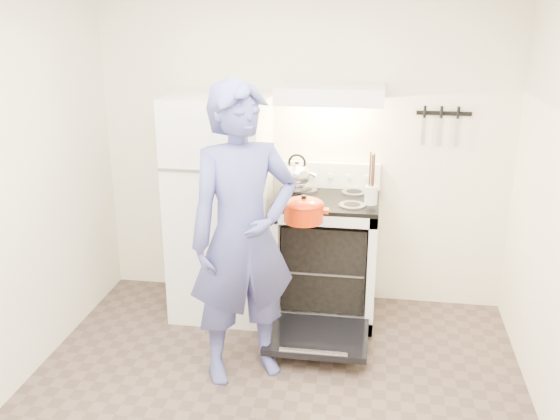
# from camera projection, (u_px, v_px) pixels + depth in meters

# --- Properties ---
(back_wall) EXTENTS (3.20, 0.02, 2.50)m
(back_wall) POSITION_uv_depth(u_px,v_px,m) (303.00, 147.00, 4.86)
(back_wall) COLOR white
(back_wall) RESTS_ON ground
(refrigerator) EXTENTS (0.70, 0.70, 1.70)m
(refrigerator) POSITION_uv_depth(u_px,v_px,m) (221.00, 206.00, 4.75)
(refrigerator) COLOR white
(refrigerator) RESTS_ON floor
(stove_body) EXTENTS (0.76, 0.65, 0.92)m
(stove_body) POSITION_uv_depth(u_px,v_px,m) (326.00, 259.00, 4.78)
(stove_body) COLOR white
(stove_body) RESTS_ON floor
(cooktop) EXTENTS (0.76, 0.65, 0.03)m
(cooktop) POSITION_uv_depth(u_px,v_px,m) (327.00, 200.00, 4.62)
(cooktop) COLOR black
(cooktop) RESTS_ON stove_body
(backsplash) EXTENTS (0.76, 0.07, 0.20)m
(backsplash) POSITION_uv_depth(u_px,v_px,m) (331.00, 175.00, 4.85)
(backsplash) COLOR white
(backsplash) RESTS_ON cooktop
(oven_door) EXTENTS (0.70, 0.54, 0.04)m
(oven_door) POSITION_uv_depth(u_px,v_px,m) (317.00, 337.00, 4.33)
(oven_door) COLOR black
(oven_door) RESTS_ON floor
(oven_rack) EXTENTS (0.60, 0.52, 0.01)m
(oven_rack) POSITION_uv_depth(u_px,v_px,m) (326.00, 261.00, 4.78)
(oven_rack) COLOR slate
(oven_rack) RESTS_ON stove_body
(range_hood) EXTENTS (0.76, 0.50, 0.12)m
(range_hood) POSITION_uv_depth(u_px,v_px,m) (331.00, 93.00, 4.45)
(range_hood) COLOR white
(range_hood) RESTS_ON back_wall
(knife_strip) EXTENTS (0.40, 0.02, 0.03)m
(knife_strip) POSITION_uv_depth(u_px,v_px,m) (444.00, 113.00, 4.59)
(knife_strip) COLOR black
(knife_strip) RESTS_ON back_wall
(pizza_stone) EXTENTS (0.36, 0.36, 0.02)m
(pizza_stone) POSITION_uv_depth(u_px,v_px,m) (332.00, 257.00, 4.83)
(pizza_stone) COLOR #8C6C4E
(pizza_stone) RESTS_ON oven_rack
(tea_kettle) EXTENTS (0.25, 0.21, 0.30)m
(tea_kettle) POSITION_uv_depth(u_px,v_px,m) (297.00, 174.00, 4.69)
(tea_kettle) COLOR silver
(tea_kettle) RESTS_ON cooktop
(utensil_jar) EXTENTS (0.09, 0.09, 0.13)m
(utensil_jar) POSITION_uv_depth(u_px,v_px,m) (371.00, 195.00, 4.37)
(utensil_jar) COLOR silver
(utensil_jar) RESTS_ON cooktop
(person) EXTENTS (0.84, 0.75, 1.92)m
(person) POSITION_uv_depth(u_px,v_px,m) (243.00, 237.00, 3.85)
(person) COLOR #38417F
(person) RESTS_ON floor
(dutch_oven) EXTENTS (0.33, 0.26, 0.22)m
(dutch_oven) POSITION_uv_depth(u_px,v_px,m) (304.00, 213.00, 4.06)
(dutch_oven) COLOR #C02602
(dutch_oven) RESTS_ON person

